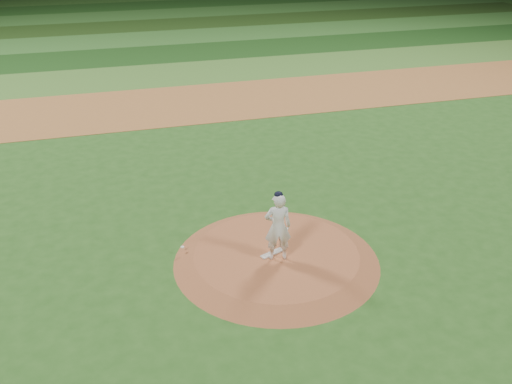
% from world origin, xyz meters
% --- Properties ---
extents(ground, '(120.00, 120.00, 0.00)m').
position_xyz_m(ground, '(0.00, 0.00, 0.00)').
color(ground, '#28581C').
rests_on(ground, ground).
extents(infield_dirt_band, '(70.00, 6.00, 0.02)m').
position_xyz_m(infield_dirt_band, '(0.00, 14.00, 0.01)').
color(infield_dirt_band, '#A16532').
rests_on(infield_dirt_band, ground).
extents(outfield_stripe_0, '(70.00, 5.00, 0.02)m').
position_xyz_m(outfield_stripe_0, '(0.00, 19.50, 0.01)').
color(outfield_stripe_0, '#41752A').
rests_on(outfield_stripe_0, ground).
extents(outfield_stripe_1, '(70.00, 5.00, 0.02)m').
position_xyz_m(outfield_stripe_1, '(0.00, 24.50, 0.01)').
color(outfield_stripe_1, '#184115').
rests_on(outfield_stripe_1, ground).
extents(outfield_stripe_2, '(70.00, 5.00, 0.02)m').
position_xyz_m(outfield_stripe_2, '(0.00, 29.50, 0.01)').
color(outfield_stripe_2, '#306B26').
rests_on(outfield_stripe_2, ground).
extents(outfield_stripe_3, '(70.00, 5.00, 0.02)m').
position_xyz_m(outfield_stripe_3, '(0.00, 34.50, 0.01)').
color(outfield_stripe_3, '#1F3F14').
rests_on(outfield_stripe_3, ground).
extents(outfield_stripe_4, '(70.00, 5.00, 0.02)m').
position_xyz_m(outfield_stripe_4, '(0.00, 39.50, 0.01)').
color(outfield_stripe_4, '#2D6324').
rests_on(outfield_stripe_4, ground).
extents(outfield_stripe_5, '(70.00, 5.00, 0.02)m').
position_xyz_m(outfield_stripe_5, '(0.00, 44.50, 0.01)').
color(outfield_stripe_5, '#1A4516').
rests_on(outfield_stripe_5, ground).
extents(pitchers_mound, '(5.50, 5.50, 0.25)m').
position_xyz_m(pitchers_mound, '(0.00, 0.00, 0.12)').
color(pitchers_mound, '#A45932').
rests_on(pitchers_mound, ground).
extents(pitching_rubber, '(0.70, 0.42, 0.03)m').
position_xyz_m(pitching_rubber, '(-0.13, -0.01, 0.27)').
color(pitching_rubber, silver).
rests_on(pitching_rubber, pitchers_mound).
extents(rosin_bag, '(0.11, 0.11, 0.06)m').
position_xyz_m(rosin_bag, '(-2.37, 0.93, 0.28)').
color(rosin_bag, white).
rests_on(rosin_bag, pitchers_mound).
extents(pitcher_on_mound, '(0.76, 0.56, 1.95)m').
position_xyz_m(pitcher_on_mound, '(-0.05, -0.23, 1.21)').
color(pitcher_on_mound, white).
rests_on(pitcher_on_mound, pitchers_mound).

